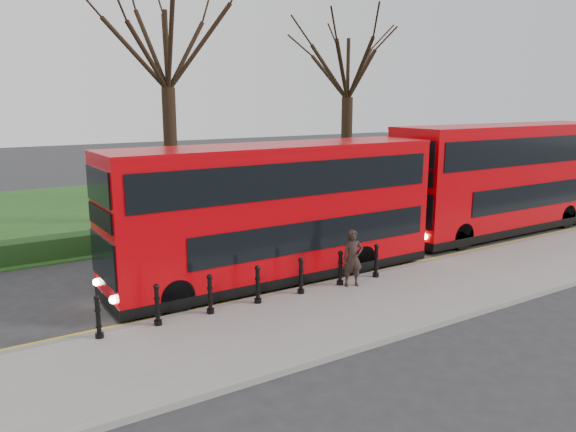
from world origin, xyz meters
TOP-DOWN VIEW (x-y plane):
  - ground at (0.00, 0.00)m, footprint 120.00×120.00m
  - pavement at (0.00, -3.00)m, footprint 60.00×4.00m
  - kerb at (0.00, -1.00)m, footprint 60.00×0.25m
  - grass_verge at (0.00, 15.00)m, footprint 60.00×18.00m
  - hedge at (0.00, 6.80)m, footprint 60.00×0.90m
  - yellow_line_outer at (0.00, -0.70)m, footprint 60.00×0.10m
  - yellow_line_inner at (0.00, -0.50)m, footprint 60.00×0.10m
  - tree_mid at (2.00, 10.00)m, footprint 7.10×7.10m
  - tree_right at (12.00, 10.00)m, footprint 6.64×6.64m
  - bollard_row at (-0.03, -1.35)m, footprint 8.63×0.15m
  - bus_lead at (1.71, 0.52)m, footprint 10.67×2.45m
  - bus_rear at (13.50, 0.92)m, footprint 11.44×2.63m
  - pedestrian at (3.04, -1.62)m, footprint 0.72×0.59m

SIDE VIEW (x-z plane):
  - ground at x=0.00m, z-range 0.00..0.00m
  - yellow_line_outer at x=0.00m, z-range 0.00..0.01m
  - yellow_line_inner at x=0.00m, z-range 0.00..0.01m
  - grass_verge at x=0.00m, z-range 0.00..0.06m
  - pavement at x=0.00m, z-range 0.00..0.15m
  - kerb at x=0.00m, z-range -0.01..0.15m
  - hedge at x=0.00m, z-range 0.00..0.80m
  - bollard_row at x=-0.03m, z-range 0.15..1.15m
  - pedestrian at x=3.04m, z-range 0.15..1.85m
  - bus_lead at x=1.71m, z-range 0.02..4.26m
  - bus_rear at x=13.50m, z-range 0.02..4.57m
  - tree_right at x=12.00m, z-range 2.35..12.73m
  - tree_mid at x=2.00m, z-range 2.52..13.61m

